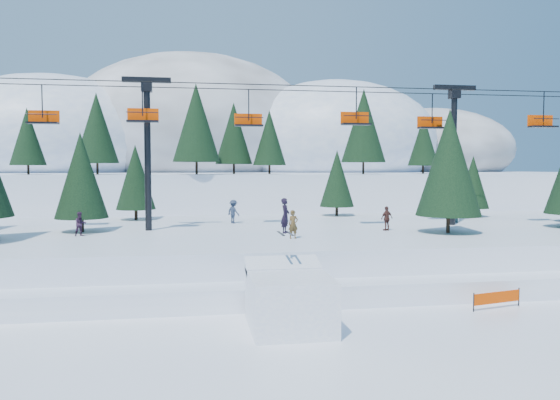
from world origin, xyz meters
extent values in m
plane|color=white|center=(0.00, 0.00, 0.00)|extent=(160.00, 160.00, 0.00)
cube|color=white|center=(0.00, 18.00, 1.25)|extent=(70.00, 22.00, 2.50)
cube|color=white|center=(0.00, 8.00, 0.55)|extent=(70.00, 6.00, 1.10)
cube|color=white|center=(0.00, 68.00, 3.00)|extent=(110.00, 60.00, 6.00)
ellipsoid|color=white|center=(-28.00, 72.00, 11.45)|extent=(36.00, 32.40, 19.80)
ellipsoid|color=#605B59|center=(-6.00, 78.00, 13.26)|extent=(44.00, 39.60, 26.40)
ellipsoid|color=white|center=(18.00, 70.00, 11.42)|extent=(34.00, 30.60, 19.72)
ellipsoid|color=#605B59|center=(38.00, 76.00, 10.12)|extent=(30.00, 27.00, 15.00)
cylinder|color=black|center=(-5.53, 39.44, 6.68)|extent=(0.26, 0.26, 1.36)
cone|color=#173418|center=(-5.53, 39.44, 11.54)|extent=(5.06, 5.06, 8.37)
cylinder|color=black|center=(2.78, 42.36, 6.51)|extent=(0.26, 0.26, 1.03)
cone|color=#173418|center=(2.78, 42.36, 10.18)|extent=(3.81, 3.81, 6.30)
cylinder|color=black|center=(13.56, 41.04, 6.69)|extent=(0.26, 0.26, 1.37)
cone|color=#173418|center=(13.56, 41.04, 11.59)|extent=(5.10, 5.10, 8.44)
cylinder|color=black|center=(-16.21, 42.28, 6.62)|extent=(0.26, 0.26, 1.24)
cone|color=#173418|center=(-16.21, 42.28, 11.07)|extent=(4.62, 4.62, 7.65)
cylinder|color=black|center=(21.91, 43.34, 6.50)|extent=(0.26, 0.26, 0.99)
cone|color=#173418|center=(21.91, 43.34, 10.05)|extent=(3.69, 3.69, 6.11)
cylinder|color=black|center=(-23.47, 42.76, 6.50)|extent=(0.26, 0.26, 1.01)
cone|color=#173418|center=(-23.47, 42.76, 10.10)|extent=(3.74, 3.74, 6.19)
cylinder|color=black|center=(-1.16, 44.19, 6.58)|extent=(0.26, 0.26, 1.17)
cone|color=#173418|center=(-1.16, 44.19, 10.75)|extent=(4.33, 4.33, 7.16)
cube|color=white|center=(-2.10, 2.48, 1.13)|extent=(3.34, 4.13, 2.26)
cube|color=white|center=(-2.10, 4.25, 2.31)|extent=(3.34, 1.44, 0.80)
imported|color=black|center=(-2.00, 4.08, 4.61)|extent=(0.58, 0.67, 1.56)
cube|color=black|center=(-2.20, 4.08, 3.82)|extent=(0.11, 1.65, 0.03)
cube|color=black|center=(-1.80, 4.08, 3.82)|extent=(0.11, 1.65, 0.03)
cylinder|color=black|center=(-9.00, 18.00, 7.50)|extent=(0.44, 0.44, 10.00)
cube|color=black|center=(-9.00, 18.00, 12.60)|extent=(3.20, 0.35, 0.35)
cube|color=black|center=(-9.00, 18.00, 12.15)|extent=(0.70, 0.70, 0.70)
cylinder|color=black|center=(13.00, 18.00, 7.50)|extent=(0.44, 0.44, 10.00)
cube|color=black|center=(13.00, 18.00, 12.60)|extent=(3.20, 0.35, 0.35)
cube|color=black|center=(13.00, 18.00, 12.15)|extent=(0.70, 0.70, 0.70)
cylinder|color=black|center=(2.00, 16.80, 12.30)|extent=(46.00, 0.06, 0.06)
cylinder|color=black|center=(2.00, 19.20, 12.30)|extent=(46.00, 0.06, 0.06)
cylinder|color=black|center=(-15.94, 19.20, 11.20)|extent=(0.08, 0.08, 2.20)
cube|color=black|center=(-15.94, 19.20, 9.75)|extent=(2.00, 0.75, 0.12)
cube|color=#E43F00|center=(-15.94, 19.58, 10.20)|extent=(2.00, 0.10, 0.85)
cylinder|color=black|center=(-15.94, 18.85, 10.30)|extent=(2.00, 0.06, 0.06)
cylinder|color=black|center=(-9.19, 16.80, 11.20)|extent=(0.08, 0.08, 2.20)
cube|color=black|center=(-9.19, 16.80, 9.75)|extent=(2.00, 0.75, 0.12)
cube|color=#E43F00|center=(-9.19, 17.18, 10.20)|extent=(2.00, 0.10, 0.85)
cylinder|color=black|center=(-9.19, 16.45, 10.30)|extent=(2.00, 0.06, 0.06)
cylinder|color=black|center=(-2.03, 19.20, 11.20)|extent=(0.08, 0.08, 2.20)
cube|color=black|center=(-2.03, 19.20, 9.75)|extent=(2.00, 0.75, 0.12)
cube|color=#E43F00|center=(-2.03, 19.58, 10.20)|extent=(2.00, 0.10, 0.85)
cylinder|color=black|center=(-2.03, 18.85, 10.30)|extent=(2.00, 0.06, 0.06)
cylinder|color=black|center=(5.17, 16.80, 11.20)|extent=(0.08, 0.08, 2.20)
cube|color=black|center=(5.17, 16.80, 9.75)|extent=(2.00, 0.75, 0.12)
cube|color=#E43F00|center=(5.17, 17.18, 10.20)|extent=(2.00, 0.10, 0.85)
cylinder|color=black|center=(5.17, 16.45, 10.30)|extent=(2.00, 0.06, 0.06)
cylinder|color=black|center=(11.84, 19.20, 11.20)|extent=(0.08, 0.08, 2.20)
cube|color=black|center=(11.84, 19.20, 9.75)|extent=(2.00, 0.75, 0.12)
cube|color=#E43F00|center=(11.84, 19.58, 10.20)|extent=(2.00, 0.10, 0.85)
cylinder|color=black|center=(11.84, 18.85, 10.30)|extent=(2.00, 0.06, 0.06)
cylinder|color=black|center=(19.39, 16.80, 11.20)|extent=(0.08, 0.08, 2.20)
cube|color=black|center=(19.39, 16.80, 9.75)|extent=(2.00, 0.75, 0.12)
cube|color=#E43F00|center=(19.39, 17.18, 10.20)|extent=(2.00, 0.10, 0.85)
cylinder|color=black|center=(19.39, 16.45, 10.30)|extent=(2.00, 0.06, 0.06)
cylinder|color=black|center=(17.95, 24.09, 2.87)|extent=(0.26, 0.26, 0.74)
cone|color=#173418|center=(17.95, 24.09, 5.51)|extent=(2.74, 2.74, 4.54)
cylinder|color=black|center=(-10.59, 25.89, 2.93)|extent=(0.26, 0.26, 0.86)
cone|color=#173418|center=(-10.59, 25.89, 5.99)|extent=(3.18, 3.18, 5.26)
cylinder|color=black|center=(6.58, 26.92, 2.91)|extent=(0.26, 0.26, 0.81)
cone|color=#173418|center=(6.58, 26.92, 5.81)|extent=(3.02, 3.02, 4.99)
cylinder|color=black|center=(-13.29, 17.81, 2.96)|extent=(0.26, 0.26, 0.92)
cone|color=#173418|center=(-13.29, 17.81, 6.25)|extent=(3.43, 3.43, 5.66)
cylinder|color=black|center=(10.40, 13.43, 3.06)|extent=(0.26, 0.26, 1.13)
cone|color=#173418|center=(10.40, 13.43, 7.08)|extent=(4.18, 4.18, 6.92)
imported|color=brown|center=(-0.11, 12.22, 3.35)|extent=(0.70, 0.54, 1.70)
imported|color=#263248|center=(-2.95, 21.85, 3.39)|extent=(1.24, 1.32, 1.79)
imported|color=#1C3238|center=(14.01, 19.56, 3.29)|extent=(0.78, 0.52, 1.58)
imported|color=#482721|center=(6.90, 15.27, 3.32)|extent=(1.05, 0.74, 1.65)
imported|color=#361F36|center=(-12.94, 15.49, 3.26)|extent=(0.92, 0.85, 1.51)
cylinder|color=black|center=(6.88, 3.65, 0.45)|extent=(0.06, 0.06, 0.90)
cylinder|color=black|center=(9.61, 4.29, 0.45)|extent=(0.06, 0.06, 0.90)
cube|color=#E43F00|center=(8.25, 3.97, 0.55)|extent=(2.73, 0.68, 0.55)
cylinder|color=black|center=(6.39, 6.33, 0.45)|extent=(0.06, 0.06, 0.90)
cylinder|color=black|center=(8.97, 7.43, 0.45)|extent=(0.06, 0.06, 0.90)
cube|color=#E43F00|center=(7.68, 6.88, 0.55)|extent=(2.59, 1.13, 0.55)
camera|label=1|loc=(-6.13, -19.74, 6.75)|focal=35.00mm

